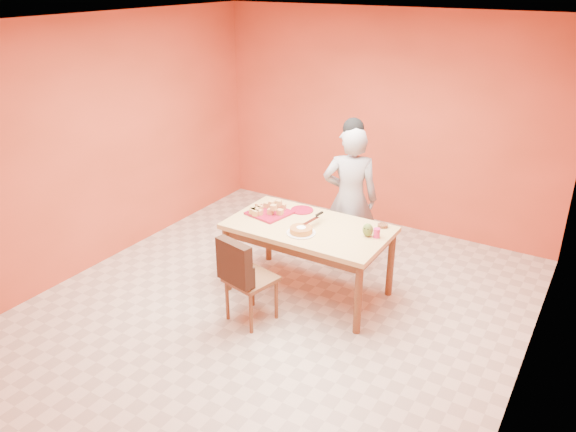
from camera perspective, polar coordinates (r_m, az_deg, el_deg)
The scene contains 17 objects.
floor at distance 5.67m, azimuth -1.09°, elevation -9.29°, with size 5.00×5.00×0.00m, color beige.
ceiling at distance 4.76m, azimuth -1.35°, elevation 19.07°, with size 5.00×5.00×0.00m, color silver.
wall_back at distance 7.20m, azimuth 9.69°, elevation 9.47°, with size 4.50×4.50×0.00m, color #DB4F32.
wall_left at distance 6.49m, azimuth -18.35°, elevation 7.02°, with size 5.00×5.00×0.00m, color #DB4F32.
wall_right at distance 4.37m, azimuth 24.56°, elevation -2.00°, with size 5.00×5.00×0.00m, color #DB4F32.
dining_table at distance 5.61m, azimuth 2.10°, elevation -1.85°, with size 1.60×0.90×0.76m.
dining_chair at distance 5.26m, azimuth -3.90°, elevation -6.25°, with size 0.49×0.55×0.89m.
pastry_pile at distance 5.80m, azimuth -1.89°, elevation 0.93°, with size 0.34×0.34×0.11m, color tan, non-canonical shape.
person at distance 6.09m, azimuth 6.32°, elevation 1.70°, with size 0.59×0.39×1.63m, color #939496.
pastry_platter at distance 5.83m, azimuth -1.88°, elevation 0.32°, with size 0.38×0.38×0.02m, color maroon.
red_dinner_plate at distance 5.90m, azimuth 1.43°, elevation 0.60°, with size 0.24×0.24×0.01m, color maroon.
white_cake_plate at distance 5.40m, azimuth 1.35°, elevation -1.73°, with size 0.28×0.28×0.01m, color white.
sponge_cake at distance 5.39m, azimuth 1.35°, elevation -1.43°, with size 0.22×0.22×0.05m, color gold.
cake_server at distance 5.51m, azimuth 2.38°, elevation -0.48°, with size 0.04×0.23×0.01m, color white.
egg_ornament at distance 5.37m, azimuth 8.11°, elevation -1.41°, with size 0.10×0.08×0.13m, color #59752D.
magenta_glass at distance 5.37m, azimuth 9.01°, elevation -1.71°, with size 0.06×0.06×0.09m, color #E12170.
checker_tin at distance 5.60m, azimuth 9.60°, elevation -0.98°, with size 0.10×0.10×0.03m, color #3A1B10.
Camera 1 is at (2.56, -4.00, 3.10)m, focal length 35.00 mm.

